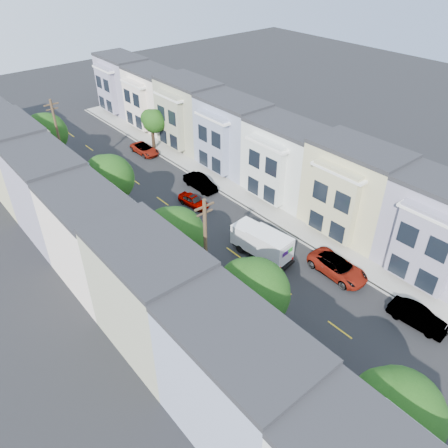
{
  "coord_description": "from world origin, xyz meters",
  "views": [
    {
      "loc": [
        -21.02,
        -17.6,
        25.02
      ],
      "look_at": [
        0.29,
        7.85,
        2.2
      ],
      "focal_mm": 35.0,
      "sensor_mm": 36.0,
      "label": 1
    }
  ],
  "objects_px": {
    "tree_d": "(109,179)",
    "parked_right_c": "(200,183)",
    "utility_pole_far": "(60,144)",
    "parked_left_d": "(146,232)",
    "tree_c": "(175,236)",
    "parked_left_c": "(244,314)",
    "fedex_truck": "(262,242)",
    "tree_b": "(253,294)",
    "tree_e": "(46,134)",
    "parked_right_a": "(418,317)",
    "parked_right_b": "(338,267)",
    "lead_sedan": "(193,201)",
    "parked_right_d": "(145,149)",
    "parked_left_b": "(339,394)",
    "utility_pole_near": "(206,259)",
    "tree_a": "(397,415)",
    "tree_far_r": "(154,122)"
  },
  "relations": [
    {
      "from": "fedex_truck",
      "to": "utility_pole_near",
      "type": "bearing_deg",
      "value": -171.25
    },
    {
      "from": "tree_c",
      "to": "tree_d",
      "type": "height_order",
      "value": "tree_d"
    },
    {
      "from": "tree_c",
      "to": "parked_left_b",
      "type": "relative_size",
      "value": 1.58
    },
    {
      "from": "parked_left_d",
      "to": "tree_e",
      "type": "bearing_deg",
      "value": 89.91
    },
    {
      "from": "parked_left_c",
      "to": "parked_right_b",
      "type": "distance_m",
      "value": 9.87
    },
    {
      "from": "lead_sedan",
      "to": "parked_right_a",
      "type": "relative_size",
      "value": 0.89
    },
    {
      "from": "tree_b",
      "to": "tree_e",
      "type": "relative_size",
      "value": 1.04
    },
    {
      "from": "tree_b",
      "to": "fedex_truck",
      "type": "height_order",
      "value": "tree_b"
    },
    {
      "from": "parked_right_a",
      "to": "parked_left_b",
      "type": "bearing_deg",
      "value": 176.97
    },
    {
      "from": "tree_b",
      "to": "lead_sedan",
      "type": "xyz_separation_m",
      "value": [
        8.39,
        18.11,
        -4.72
      ]
    },
    {
      "from": "tree_c",
      "to": "parked_left_d",
      "type": "xyz_separation_m",
      "value": [
        1.4,
        7.32,
        -4.21
      ]
    },
    {
      "from": "lead_sedan",
      "to": "parked_right_a",
      "type": "xyz_separation_m",
      "value": [
        2.81,
        -24.44,
        0.09
      ]
    },
    {
      "from": "tree_a",
      "to": "parked_left_d",
      "type": "xyz_separation_m",
      "value": [
        1.4,
        26.83,
        -4.08
      ]
    },
    {
      "from": "parked_left_d",
      "to": "utility_pole_near",
      "type": "bearing_deg",
      "value": -101.43
    },
    {
      "from": "tree_a",
      "to": "utility_pole_far",
      "type": "height_order",
      "value": "utility_pole_far"
    },
    {
      "from": "tree_b",
      "to": "parked_left_b",
      "type": "distance_m",
      "value": 8.2
    },
    {
      "from": "tree_e",
      "to": "tree_far_r",
      "type": "relative_size",
      "value": 1.38
    },
    {
      "from": "tree_d",
      "to": "parked_right_b",
      "type": "xyz_separation_m",
      "value": [
        11.2,
        -18.43,
        -4.81
      ]
    },
    {
      "from": "tree_e",
      "to": "parked_left_b",
      "type": "distance_m",
      "value": 41.92
    },
    {
      "from": "parked_left_c",
      "to": "parked_left_b",
      "type": "bearing_deg",
      "value": -93.12
    },
    {
      "from": "parked_right_a",
      "to": "parked_right_d",
      "type": "relative_size",
      "value": 0.95
    },
    {
      "from": "tree_d",
      "to": "parked_right_c",
      "type": "bearing_deg",
      "value": 5.15
    },
    {
      "from": "tree_e",
      "to": "utility_pole_near",
      "type": "xyz_separation_m",
      "value": [
        0.0,
        -30.06,
        0.09
      ]
    },
    {
      "from": "parked_left_d",
      "to": "lead_sedan",
      "type": "bearing_deg",
      "value": 10.35
    },
    {
      "from": "parked_left_d",
      "to": "parked_right_b",
      "type": "bearing_deg",
      "value": -61.48
    },
    {
      "from": "tree_b",
      "to": "tree_e",
      "type": "bearing_deg",
      "value": 90.0
    },
    {
      "from": "parked_left_d",
      "to": "parked_right_c",
      "type": "relative_size",
      "value": 1.1
    },
    {
      "from": "tree_c",
      "to": "parked_left_d",
      "type": "relative_size",
      "value": 1.45
    },
    {
      "from": "parked_left_c",
      "to": "fedex_truck",
      "type": "bearing_deg",
      "value": 33.27
    },
    {
      "from": "tree_c",
      "to": "tree_e",
      "type": "relative_size",
      "value": 0.98
    },
    {
      "from": "tree_d",
      "to": "parked_left_b",
      "type": "height_order",
      "value": "tree_d"
    },
    {
      "from": "parked_right_d",
      "to": "lead_sedan",
      "type": "bearing_deg",
      "value": -102.82
    },
    {
      "from": "tree_b",
      "to": "parked_left_c",
      "type": "height_order",
      "value": "tree_b"
    },
    {
      "from": "tree_c",
      "to": "lead_sedan",
      "type": "relative_size",
      "value": 1.9
    },
    {
      "from": "tree_e",
      "to": "parked_right_a",
      "type": "height_order",
      "value": "tree_e"
    },
    {
      "from": "utility_pole_far",
      "to": "parked_left_d",
      "type": "xyz_separation_m",
      "value": [
        1.4,
        -14.7,
        -4.45
      ]
    },
    {
      "from": "lead_sedan",
      "to": "parked_right_a",
      "type": "bearing_deg",
      "value": -91.75
    },
    {
      "from": "utility_pole_far",
      "to": "parked_left_c",
      "type": "bearing_deg",
      "value": -87.2
    },
    {
      "from": "tree_c",
      "to": "parked_left_d",
      "type": "bearing_deg",
      "value": 79.16
    },
    {
      "from": "fedex_truck",
      "to": "tree_d",
      "type": "bearing_deg",
      "value": 116.2
    },
    {
      "from": "parked_right_a",
      "to": "parked_right_b",
      "type": "height_order",
      "value": "parked_right_b"
    },
    {
      "from": "tree_b",
      "to": "tree_d",
      "type": "distance_m",
      "value": 19.55
    },
    {
      "from": "tree_b",
      "to": "parked_right_d",
      "type": "relative_size",
      "value": 1.7
    },
    {
      "from": "parked_left_c",
      "to": "parked_right_d",
      "type": "distance_m",
      "value": 31.85
    },
    {
      "from": "parked_left_b",
      "to": "lead_sedan",
      "type": "bearing_deg",
      "value": 73.15
    },
    {
      "from": "fedex_truck",
      "to": "lead_sedan",
      "type": "relative_size",
      "value": 1.48
    },
    {
      "from": "tree_b",
      "to": "parked_left_c",
      "type": "bearing_deg",
      "value": 58.86
    },
    {
      "from": "lead_sedan",
      "to": "parked_right_d",
      "type": "relative_size",
      "value": 0.85
    },
    {
      "from": "parked_right_b",
      "to": "tree_far_r",
      "type": "bearing_deg",
      "value": 88.41
    },
    {
      "from": "tree_d",
      "to": "utility_pole_far",
      "type": "height_order",
      "value": "utility_pole_far"
    }
  ]
}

